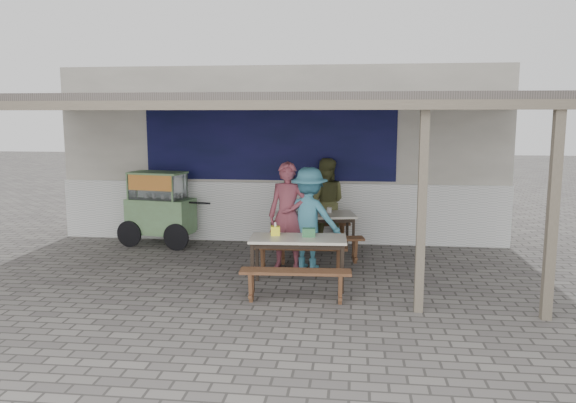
{
  "coord_description": "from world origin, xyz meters",
  "views": [
    {
      "loc": [
        1.5,
        -8.05,
        2.51
      ],
      "look_at": [
        0.43,
        0.9,
        1.14
      ],
      "focal_mm": 35.0,
      "sensor_mm": 36.0,
      "label": 1
    }
  ],
  "objects_px": {
    "table_left": "(315,218)",
    "table_right": "(298,243)",
    "bench_left_wall": "(310,228)",
    "patron_right_table": "(309,218)",
    "bench_left_street": "(319,244)",
    "condiment_bowl": "(312,213)",
    "bench_right_street": "(296,278)",
    "donation_box": "(309,232)",
    "bench_right_wall": "(300,253)",
    "vendor_cart": "(160,206)",
    "tissue_box": "(275,231)",
    "condiment_jar": "(329,210)",
    "patron_wall_side": "(325,202)",
    "patron_street_side": "(288,216)"
  },
  "relations": [
    {
      "from": "donation_box",
      "to": "patron_wall_side",
      "type": "bearing_deg",
      "value": 88.05
    },
    {
      "from": "vendor_cart",
      "to": "patron_wall_side",
      "type": "distance_m",
      "value": 3.23
    },
    {
      "from": "bench_right_wall",
      "to": "donation_box",
      "type": "bearing_deg",
      "value": -76.47
    },
    {
      "from": "table_left",
      "to": "vendor_cart",
      "type": "xyz_separation_m",
      "value": [
        -3.06,
        0.37,
        0.11
      ]
    },
    {
      "from": "patron_street_side",
      "to": "donation_box",
      "type": "relative_size",
      "value": 9.41
    },
    {
      "from": "vendor_cart",
      "to": "tissue_box",
      "type": "bearing_deg",
      "value": -31.06
    },
    {
      "from": "bench_left_street",
      "to": "condiment_bowl",
      "type": "height_order",
      "value": "condiment_bowl"
    },
    {
      "from": "patron_street_side",
      "to": "condiment_jar",
      "type": "bearing_deg",
      "value": 70.1
    },
    {
      "from": "bench_left_street",
      "to": "condiment_bowl",
      "type": "relative_size",
      "value": 8.65
    },
    {
      "from": "donation_box",
      "to": "table_left",
      "type": "bearing_deg",
      "value": 91.67
    },
    {
      "from": "bench_right_street",
      "to": "condiment_bowl",
      "type": "bearing_deg",
      "value": 86.92
    },
    {
      "from": "patron_street_side",
      "to": "bench_left_wall",
      "type": "bearing_deg",
      "value": 89.89
    },
    {
      "from": "table_right",
      "to": "vendor_cart",
      "type": "bearing_deg",
      "value": 137.98
    },
    {
      "from": "bench_left_street",
      "to": "bench_left_wall",
      "type": "bearing_deg",
      "value": 90.0
    },
    {
      "from": "table_right",
      "to": "condiment_bowl",
      "type": "relative_size",
      "value": 7.94
    },
    {
      "from": "tissue_box",
      "to": "condiment_jar",
      "type": "bearing_deg",
      "value": 71.19
    },
    {
      "from": "bench_right_wall",
      "to": "condiment_bowl",
      "type": "height_order",
      "value": "condiment_bowl"
    },
    {
      "from": "bench_right_wall",
      "to": "donation_box",
      "type": "distance_m",
      "value": 0.81
    },
    {
      "from": "tissue_box",
      "to": "condiment_jar",
      "type": "xyz_separation_m",
      "value": [
        0.71,
        2.09,
        -0.02
      ]
    },
    {
      "from": "table_right",
      "to": "tissue_box",
      "type": "relative_size",
      "value": 10.75
    },
    {
      "from": "bench_left_street",
      "to": "patron_street_side",
      "type": "distance_m",
      "value": 0.83
    },
    {
      "from": "table_right",
      "to": "tissue_box",
      "type": "distance_m",
      "value": 0.4
    },
    {
      "from": "bench_left_wall",
      "to": "patron_wall_side",
      "type": "bearing_deg",
      "value": 1.32
    },
    {
      "from": "donation_box",
      "to": "bench_right_wall",
      "type": "bearing_deg",
      "value": 106.4
    },
    {
      "from": "table_left",
      "to": "table_right",
      "type": "distance_m",
      "value": 2.05
    },
    {
      "from": "bench_right_street",
      "to": "condiment_jar",
      "type": "distance_m",
      "value": 2.96
    },
    {
      "from": "bench_left_wall",
      "to": "patron_right_table",
      "type": "xyz_separation_m",
      "value": [
        0.11,
        -1.64,
        0.5
      ]
    },
    {
      "from": "bench_right_wall",
      "to": "patron_wall_side",
      "type": "relative_size",
      "value": 0.89
    },
    {
      "from": "bench_left_street",
      "to": "bench_right_wall",
      "type": "bearing_deg",
      "value": -121.96
    },
    {
      "from": "bench_left_street",
      "to": "patron_street_side",
      "type": "xyz_separation_m",
      "value": [
        -0.5,
        -0.36,
        0.55
      ]
    },
    {
      "from": "bench_left_street",
      "to": "patron_wall_side",
      "type": "distance_m",
      "value": 1.49
    },
    {
      "from": "bench_right_wall",
      "to": "patron_right_table",
      "type": "distance_m",
      "value": 0.63
    },
    {
      "from": "vendor_cart",
      "to": "bench_right_wall",
      "type": "bearing_deg",
      "value": -19.94
    },
    {
      "from": "bench_right_street",
      "to": "donation_box",
      "type": "xyz_separation_m",
      "value": [
        0.12,
        0.78,
        0.47
      ]
    },
    {
      "from": "condiment_bowl",
      "to": "patron_right_table",
      "type": "bearing_deg",
      "value": -88.33
    },
    {
      "from": "bench_left_wall",
      "to": "tissue_box",
      "type": "relative_size",
      "value": 11.71
    },
    {
      "from": "vendor_cart",
      "to": "donation_box",
      "type": "height_order",
      "value": "vendor_cart"
    },
    {
      "from": "bench_left_street",
      "to": "condiment_bowl",
      "type": "distance_m",
      "value": 0.78
    },
    {
      "from": "patron_right_table",
      "to": "tissue_box",
      "type": "xyz_separation_m",
      "value": [
        -0.43,
        -0.95,
        -0.03
      ]
    },
    {
      "from": "table_right",
      "to": "tissue_box",
      "type": "bearing_deg",
      "value": 158.85
    },
    {
      "from": "bench_right_street",
      "to": "donation_box",
      "type": "relative_size",
      "value": 8.06
    },
    {
      "from": "bench_right_street",
      "to": "donation_box",
      "type": "height_order",
      "value": "donation_box"
    },
    {
      "from": "bench_right_street",
      "to": "patron_right_table",
      "type": "xyz_separation_m",
      "value": [
        0.04,
        1.78,
        0.5
      ]
    },
    {
      "from": "bench_right_street",
      "to": "donation_box",
      "type": "bearing_deg",
      "value": 78.66
    },
    {
      "from": "table_right",
      "to": "patron_right_table",
      "type": "xyz_separation_m",
      "value": [
        0.07,
        1.07,
        0.17
      ]
    },
    {
      "from": "condiment_bowl",
      "to": "patron_wall_side",
      "type": "bearing_deg",
      "value": 75.68
    },
    {
      "from": "donation_box",
      "to": "condiment_bowl",
      "type": "xyz_separation_m",
      "value": [
        -0.11,
        1.92,
        -0.04
      ]
    },
    {
      "from": "bench_left_street",
      "to": "patron_right_table",
      "type": "relative_size",
      "value": 0.93
    },
    {
      "from": "bench_right_street",
      "to": "bench_left_wall",
      "type": "bearing_deg",
      "value": 88.29
    },
    {
      "from": "table_left",
      "to": "vendor_cart",
      "type": "bearing_deg",
      "value": 162.23
    }
  ]
}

